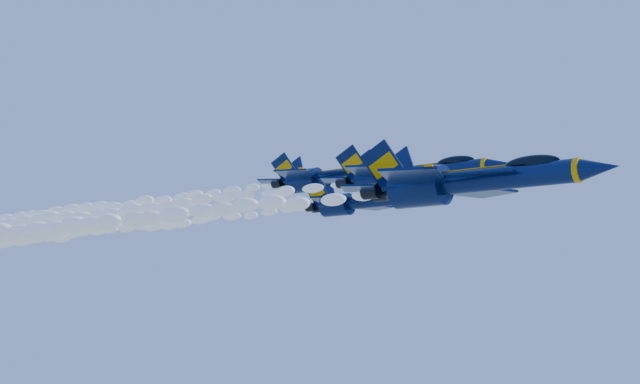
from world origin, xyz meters
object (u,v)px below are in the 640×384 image
Objects in this scene: jet_third at (330,177)px; jet_fourth at (361,202)px; jet_second at (411,174)px; jet_lead at (467,181)px.

jet_third is 0.98× the size of jet_fourth.
jet_second is at bearing -23.68° from jet_third.
jet_lead is at bearing -36.33° from jet_third.
jet_lead is 39.47m from jet_fourth.
jet_second is 21.64m from jet_fourth.
jet_fourth is at bearing 103.32° from jet_third.
jet_lead is at bearing -45.34° from jet_fourth.
jet_lead is 1.09× the size of jet_second.
jet_second reaches higher than jet_lead.
jet_lead is 17.99m from jet_second.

